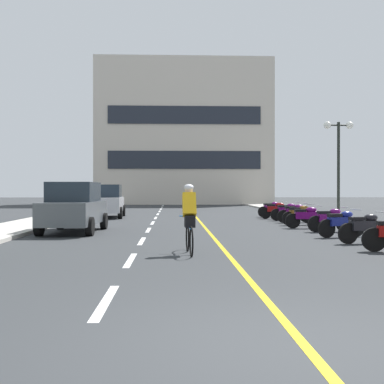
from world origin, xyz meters
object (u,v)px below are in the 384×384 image
Objects in this scene: motorcycle_7 at (300,214)px; motorcycle_11 at (272,209)px; street_lamp_mid at (339,147)px; motorcycle_5 at (330,219)px; motorcycle_4 at (342,223)px; motorcycle_9 at (287,211)px; cyclist_rider at (189,217)px; parked_car_mid at (106,201)px; motorcycle_8 at (295,213)px; parked_car_near at (74,207)px; motorcycle_3 at (365,227)px; motorcycle_10 at (276,210)px; motorcycle_6 at (307,217)px.

motorcycle_7 is 6.29m from motorcycle_11.
street_lamp_mid reaches higher than motorcycle_5.
motorcycle_4 and motorcycle_9 have the same top height.
motorcycle_11 is 16.44m from cyclist_rider.
parked_car_mid is 9.91m from motorcycle_9.
parked_car_near is at bearing -152.68° from motorcycle_8.
parked_car_near reaches higher than motorcycle_4.
parked_car_near reaches higher than motorcycle_3.
motorcycle_4 is (9.18, -11.65, -0.44)m from parked_car_mid.
motorcycle_11 is at bearing 89.51° from motorcycle_4.
street_lamp_mid is 7.05m from motorcycle_5.
street_lamp_mid is 8.86m from motorcycle_4.
parked_car_mid is 13.52m from motorcycle_5.
cyclist_rider reaches higher than motorcycle_10.
motorcycle_7 is at bearing -96.35° from motorcycle_8.
motorcycle_9 is at bearing -80.49° from motorcycle_10.
cyclist_rider reaches higher than motorcycle_11.
motorcycle_4 is 0.98× the size of motorcycle_6.
parked_car_near is 9.36m from motorcycle_5.
motorcycle_6 is at bearing -96.33° from motorcycle_8.
motorcycle_6 and motorcycle_9 have the same top height.
motorcycle_10 is at bearing 99.51° from motorcycle_9.
parked_car_mid is at bearing 104.76° from cyclist_rider.
motorcycle_4 is 10.04m from motorcycle_10.
parked_car_near is 7.24m from cyclist_rider.
motorcycle_8 is at bearing 27.32° from parked_car_near.
motorcycle_6 is at bearing 92.05° from motorcycle_3.
motorcycle_3 is 5.55m from cyclist_rider.
motorcycle_11 is (0.12, 1.70, 0.00)m from motorcycle_10.
parked_car_near is 2.56× the size of motorcycle_11.
motorcycle_10 is 14.80m from cyclist_rider.
motorcycle_3 is 1.01× the size of motorcycle_11.
motorcycle_7 is (0.05, 5.45, 0.00)m from motorcycle_4.
motorcycle_11 is (0.05, 6.29, 0.00)m from motorcycle_7.
motorcycle_8 is at bearing 88.89° from motorcycle_3.
motorcycle_9 is (0.00, 1.55, 0.00)m from motorcycle_8.
motorcycle_3 is at bearing -89.64° from motorcycle_10.
motorcycle_3 is at bearing -89.99° from motorcycle_7.
motorcycle_8 and motorcycle_10 have the same top height.
motorcycle_7 is at bearing 90.01° from motorcycle_3.
street_lamp_mid is 2.86× the size of motorcycle_11.
motorcycle_9 is (-2.35, 0.69, -3.16)m from street_lamp_mid.
motorcycle_9 is at bearing 85.66° from motorcycle_6.
motorcycle_4 is 0.94× the size of cyclist_rider.
motorcycle_7 is at bearing 19.62° from parked_car_near.
motorcycle_4 is 3.69m from motorcycle_6.
parked_car_near is 2.49× the size of motorcycle_9.
parked_car_mid is 2.54× the size of motorcycle_3.
parked_car_near reaches higher than motorcycle_7.
motorcycle_4 is at bearing -90.49° from motorcycle_11.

